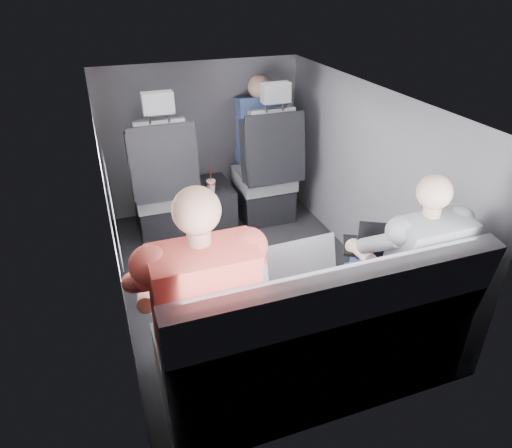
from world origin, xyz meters
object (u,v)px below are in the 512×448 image
object	(u,v)px
soda_cup	(211,186)
laptop_silver	(293,266)
front_seat_right	(266,179)
passenger_front_right	(259,131)
rear_bench	(316,345)
passenger_rear_left	(199,305)
laptop_black	(376,245)
passenger_rear_right	(405,266)
center_console	(217,205)
laptop_white	(190,289)
front_seat_left	(164,194)

from	to	relation	value
soda_cup	laptop_silver	bearing A→B (deg)	-88.10
front_seat_right	passenger_front_right	bearing A→B (deg)	83.58
rear_bench	passenger_rear_left	xyz separation A→B (m)	(-0.58, 0.09, 0.35)
front_seat_right	laptop_black	world-z (taller)	front_seat_right
passenger_rear_right	rear_bench	bearing A→B (deg)	-170.26
soda_cup	front_seat_right	bearing A→B (deg)	11.15
soda_cup	laptop_black	bearing A→B (deg)	-68.41
center_console	passenger_front_right	distance (m)	0.76
soda_cup	passenger_front_right	xyz separation A→B (m)	(0.56, 0.36, 0.29)
front_seat_right	laptop_white	xyz separation A→B (m)	(-1.04, -1.64, 0.23)
passenger_rear_right	front_seat_left	bearing A→B (deg)	119.18
laptop_white	rear_bench	bearing A→B (deg)	-23.97
passenger_rear_right	center_console	bearing A→B (deg)	106.84
soda_cup	passenger_front_right	world-z (taller)	passenger_front_right
soda_cup	passenger_rear_right	bearing A→B (deg)	-69.49
laptop_white	front_seat_left	bearing A→B (deg)	85.28
laptop_white	soda_cup	bearing A→B (deg)	71.73
laptop_black	center_console	bearing A→B (deg)	107.40
center_console	passenger_front_right	xyz separation A→B (m)	(0.48, 0.22, 0.55)
front_seat_right	center_console	xyz separation A→B (m)	(-0.45, 0.04, -0.20)
front_seat_left	soda_cup	size ratio (longest dim) A/B	5.47
laptop_silver	passenger_rear_left	xyz separation A→B (m)	(-0.55, -0.17, 0.02)
front_seat_left	rear_bench	bearing A→B (deg)	-76.69
laptop_white	front_seat_right	bearing A→B (deg)	57.76
center_console	passenger_rear_left	distance (m)	1.99
rear_bench	passenger_front_right	xyz separation A→B (m)	(0.48, 2.16, 0.44)
front_seat_left	laptop_silver	xyz separation A→B (m)	(0.42, -1.64, 0.24)
laptop_white	laptop_black	xyz separation A→B (m)	(1.10, 0.04, -0.00)
passenger_front_right	passenger_rear_right	bearing A→B (deg)	-87.79
laptop_black	passenger_front_right	size ratio (longest dim) A/B	0.52
passenger_rear_left	passenger_front_right	distance (m)	2.32
front_seat_left	soda_cup	xyz separation A→B (m)	(0.37, -0.10, 0.06)
rear_bench	laptop_white	size ratio (longest dim) A/B	3.60
front_seat_left	passenger_rear_right	world-z (taller)	front_seat_left
front_seat_right	soda_cup	size ratio (longest dim) A/B	5.47
center_console	laptop_white	world-z (taller)	laptop_white
laptop_white	laptop_black	world-z (taller)	laptop_white
front_seat_left	laptop_silver	world-z (taller)	front_seat_left
rear_bench	center_console	bearing A→B (deg)	90.00
front_seat_right	passenger_front_right	distance (m)	0.44
front_seat_left	soda_cup	bearing A→B (deg)	-15.62
front_seat_left	laptop_white	bearing A→B (deg)	-94.72
laptop_black	soda_cup	bearing A→B (deg)	111.59
soda_cup	passenger_front_right	bearing A→B (deg)	33.02
passenger_rear_left	laptop_white	bearing A→B (deg)	91.95
front_seat_right	laptop_black	xyz separation A→B (m)	(0.06, -1.60, 0.23)
passenger_rear_left	laptop_silver	bearing A→B (deg)	17.11
rear_bench	passenger_rear_right	xyz separation A→B (m)	(0.56, 0.10, 0.30)
passenger_rear_left	passenger_rear_right	world-z (taller)	passenger_rear_left
soda_cup	passenger_rear_right	size ratio (longest dim) A/B	0.20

